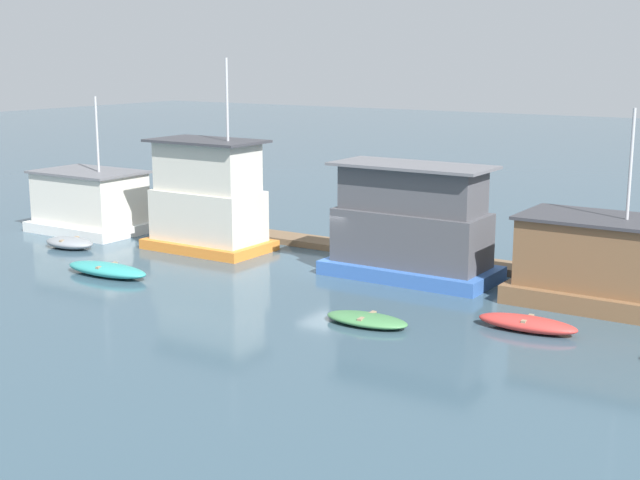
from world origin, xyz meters
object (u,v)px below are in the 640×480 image
at_px(dinghy_red, 527,324).
at_px(houseboat_blue, 411,227).
at_px(houseboat_orange, 208,199).
at_px(houseboat_white, 90,202).
at_px(dinghy_grey, 69,243).
at_px(houseboat_brown, 608,264).
at_px(dinghy_green, 367,320).
at_px(dinghy_teal, 107,270).

bearing_deg(dinghy_red, houseboat_blue, 146.70).
bearing_deg(houseboat_orange, houseboat_blue, 2.33).
distance_m(houseboat_white, dinghy_grey, 4.33).
bearing_deg(houseboat_brown, houseboat_white, -178.60).
relative_size(houseboat_brown, dinghy_green, 2.35).
height_order(houseboat_blue, dinghy_green, houseboat_blue).
relative_size(dinghy_grey, dinghy_green, 0.89).
distance_m(houseboat_white, dinghy_green, 21.36).
xyz_separation_m(houseboat_white, dinghy_green, (20.35, -6.34, -1.35)).
height_order(houseboat_orange, houseboat_blue, houseboat_orange).
relative_size(houseboat_white, houseboat_brown, 0.96).
height_order(houseboat_orange, dinghy_green, houseboat_orange).
height_order(houseboat_white, dinghy_grey, houseboat_white).
bearing_deg(dinghy_grey, houseboat_brown, 9.65).
bearing_deg(dinghy_red, houseboat_orange, 167.01).
distance_m(houseboat_orange, dinghy_teal, 6.68).
bearing_deg(houseboat_white, dinghy_green, -17.31).
xyz_separation_m(houseboat_orange, houseboat_blue, (10.52, 0.43, -0.28)).
bearing_deg(houseboat_brown, dinghy_teal, -159.61).
xyz_separation_m(houseboat_blue, dinghy_red, (6.69, -4.40, -1.87)).
bearing_deg(dinghy_green, houseboat_white, 162.69).
bearing_deg(houseboat_brown, dinghy_grey, -170.35).
height_order(dinghy_grey, dinghy_red, dinghy_grey).
height_order(dinghy_grey, dinghy_teal, dinghy_teal).
height_order(houseboat_white, dinghy_green, houseboat_white).
bearing_deg(dinghy_green, dinghy_grey, 171.01).
bearing_deg(dinghy_teal, houseboat_brown, 20.39).
relative_size(houseboat_blue, dinghy_green, 2.30).
bearing_deg(houseboat_white, houseboat_brown, 1.40).
bearing_deg(houseboat_brown, dinghy_green, -131.51).
height_order(houseboat_brown, dinghy_teal, houseboat_brown).
distance_m(houseboat_orange, houseboat_blue, 10.53).
height_order(houseboat_brown, dinghy_grey, houseboat_brown).
bearing_deg(dinghy_grey, dinghy_teal, -27.41).
height_order(houseboat_white, dinghy_teal, houseboat_white).
bearing_deg(houseboat_brown, dinghy_red, -105.96).
xyz_separation_m(houseboat_brown, dinghy_grey, (-24.29, -4.13, -1.29)).
bearing_deg(dinghy_red, houseboat_white, 171.04).
relative_size(dinghy_grey, dinghy_red, 0.80).
height_order(houseboat_orange, dinghy_teal, houseboat_orange).
relative_size(houseboat_brown, dinghy_red, 2.11).
distance_m(dinghy_teal, dinghy_red, 17.62).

